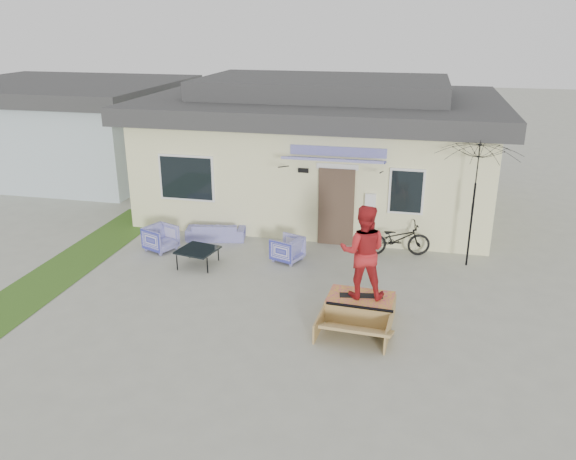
% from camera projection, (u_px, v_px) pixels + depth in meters
% --- Properties ---
extents(ground, '(90.00, 90.00, 0.00)m').
position_uv_depth(ground, '(254.00, 318.00, 11.83)').
color(ground, '#989A8A').
rests_on(ground, ground).
extents(grass_strip, '(1.40, 8.00, 0.01)m').
position_uv_depth(grass_strip, '(80.00, 258.00, 14.75)').
color(grass_strip, '#30571B').
rests_on(grass_strip, ground).
extents(house, '(10.80, 8.49, 4.10)m').
position_uv_depth(house, '(322.00, 145.00, 18.47)').
color(house, beige).
rests_on(house, ground).
extents(neighbor_house, '(8.60, 7.60, 3.50)m').
position_uv_depth(neighbor_house, '(66.00, 127.00, 22.57)').
color(neighbor_house, '#A7B9C0').
rests_on(neighbor_house, ground).
extents(loveseat, '(1.67, 0.77, 0.63)m').
position_uv_depth(loveseat, '(216.00, 228.00, 15.95)').
color(loveseat, '#24289A').
rests_on(loveseat, ground).
extents(armchair_left, '(0.89, 0.91, 0.73)m').
position_uv_depth(armchair_left, '(161.00, 237.00, 15.17)').
color(armchair_left, '#24289A').
rests_on(armchair_left, ground).
extents(armchair_right, '(0.82, 0.85, 0.69)m').
position_uv_depth(armchair_right, '(287.00, 248.00, 14.52)').
color(armchair_right, '#24289A').
rests_on(armchair_right, ground).
extents(coffee_table, '(1.03, 1.03, 0.43)m').
position_uv_depth(coffee_table, '(198.00, 257.00, 14.28)').
color(coffee_table, black).
rests_on(coffee_table, ground).
extents(bicycle, '(1.78, 0.93, 1.09)m').
position_uv_depth(bicycle, '(397.00, 235.00, 14.80)').
color(bicycle, black).
rests_on(bicycle, ground).
extents(patio_umbrella, '(2.27, 2.14, 2.20)m').
position_uv_depth(patio_umbrella, '(474.00, 198.00, 13.77)').
color(patio_umbrella, black).
rests_on(patio_umbrella, ground).
extents(skate_ramp, '(1.42, 1.84, 0.44)m').
position_uv_depth(skate_ramp, '(360.00, 307.00, 11.81)').
color(skate_ramp, '#A38147').
rests_on(skate_ramp, ground).
extents(skateboard, '(0.89, 0.36, 0.05)m').
position_uv_depth(skateboard, '(361.00, 295.00, 11.77)').
color(skateboard, black).
rests_on(skateboard, skate_ramp).
extents(skater, '(0.99, 0.80, 1.93)m').
position_uv_depth(skater, '(363.00, 250.00, 11.43)').
color(skater, '#B11F22').
rests_on(skater, skateboard).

